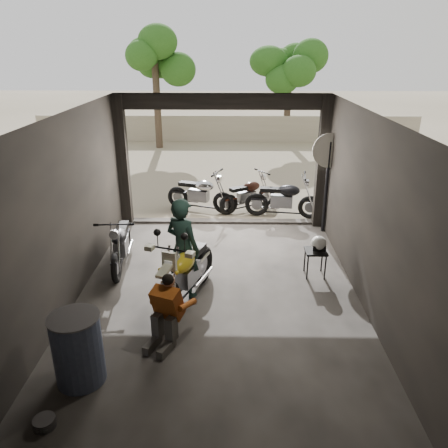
{
  "coord_description": "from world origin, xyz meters",
  "views": [
    {
      "loc": [
        0.23,
        -6.82,
        4.16
      ],
      "look_at": [
        0.09,
        0.6,
        1.15
      ],
      "focal_mm": 35.0,
      "sensor_mm": 36.0,
      "label": 1
    }
  ],
  "objects_px": {
    "left_bike": "(120,240)",
    "oil_drum": "(78,350)",
    "main_bike": "(187,268)",
    "outside_bike_c": "(284,196)",
    "sign_post": "(328,167)",
    "helmet": "(319,243)",
    "rider": "(183,248)",
    "stool": "(316,254)",
    "outside_bike_b": "(248,192)",
    "outside_bike_a": "(200,191)",
    "mechanic": "(164,314)"
  },
  "relations": [
    {
      "from": "left_bike",
      "to": "oil_drum",
      "type": "distance_m",
      "value": 3.34
    },
    {
      "from": "main_bike",
      "to": "outside_bike_c",
      "type": "bearing_deg",
      "value": 81.92
    },
    {
      "from": "oil_drum",
      "to": "sign_post",
      "type": "height_order",
      "value": "sign_post"
    },
    {
      "from": "helmet",
      "to": "sign_post",
      "type": "xyz_separation_m",
      "value": [
        0.55,
        2.2,
        0.92
      ]
    },
    {
      "from": "rider",
      "to": "stool",
      "type": "xyz_separation_m",
      "value": [
        2.46,
        0.72,
        -0.44
      ]
    },
    {
      "from": "outside_bike_b",
      "to": "sign_post",
      "type": "height_order",
      "value": "sign_post"
    },
    {
      "from": "outside_bike_c",
      "to": "rider",
      "type": "xyz_separation_m",
      "value": [
        -2.19,
        -3.92,
        0.33
      ]
    },
    {
      "from": "outside_bike_a",
      "to": "main_bike",
      "type": "bearing_deg",
      "value": -159.44
    },
    {
      "from": "main_bike",
      "to": "oil_drum",
      "type": "relative_size",
      "value": 1.91
    },
    {
      "from": "rider",
      "to": "mechanic",
      "type": "xyz_separation_m",
      "value": [
        -0.14,
        -1.45,
        -0.38
      ]
    },
    {
      "from": "main_bike",
      "to": "helmet",
      "type": "height_order",
      "value": "main_bike"
    },
    {
      "from": "outside_bike_a",
      "to": "outside_bike_c",
      "type": "height_order",
      "value": "outside_bike_c"
    },
    {
      "from": "outside_bike_c",
      "to": "helmet",
      "type": "relative_size",
      "value": 5.62
    },
    {
      "from": "main_bike",
      "to": "sign_post",
      "type": "height_order",
      "value": "sign_post"
    },
    {
      "from": "mechanic",
      "to": "sign_post",
      "type": "xyz_separation_m",
      "value": [
        3.2,
        4.4,
        1.08
      ]
    },
    {
      "from": "helmet",
      "to": "sign_post",
      "type": "distance_m",
      "value": 2.45
    },
    {
      "from": "outside_bike_b",
      "to": "outside_bike_c",
      "type": "height_order",
      "value": "outside_bike_c"
    },
    {
      "from": "outside_bike_c",
      "to": "mechanic",
      "type": "height_order",
      "value": "outside_bike_c"
    },
    {
      "from": "outside_bike_a",
      "to": "sign_post",
      "type": "distance_m",
      "value": 3.53
    },
    {
      "from": "outside_bike_b",
      "to": "oil_drum",
      "type": "bearing_deg",
      "value": 127.51
    },
    {
      "from": "main_bike",
      "to": "rider",
      "type": "distance_m",
      "value": 0.35
    },
    {
      "from": "outside_bike_b",
      "to": "outside_bike_c",
      "type": "bearing_deg",
      "value": -152.18
    },
    {
      "from": "outside_bike_a",
      "to": "mechanic",
      "type": "bearing_deg",
      "value": -161.78
    },
    {
      "from": "main_bike",
      "to": "helmet",
      "type": "distance_m",
      "value": 2.61
    },
    {
      "from": "left_bike",
      "to": "oil_drum",
      "type": "relative_size",
      "value": 1.67
    },
    {
      "from": "outside_bike_a",
      "to": "rider",
      "type": "distance_m",
      "value": 4.38
    },
    {
      "from": "mechanic",
      "to": "helmet",
      "type": "distance_m",
      "value": 3.44
    },
    {
      "from": "outside_bike_b",
      "to": "helmet",
      "type": "distance_m",
      "value": 3.89
    },
    {
      "from": "outside_bike_b",
      "to": "sign_post",
      "type": "bearing_deg",
      "value": -162.33
    },
    {
      "from": "rider",
      "to": "stool",
      "type": "height_order",
      "value": "rider"
    },
    {
      "from": "main_bike",
      "to": "outside_bike_a",
      "type": "xyz_separation_m",
      "value": [
        -0.08,
        4.55,
        -0.06
      ]
    },
    {
      "from": "sign_post",
      "to": "outside_bike_b",
      "type": "bearing_deg",
      "value": 142.99
    },
    {
      "from": "left_bike",
      "to": "outside_bike_c",
      "type": "bearing_deg",
      "value": 33.17
    },
    {
      "from": "main_bike",
      "to": "left_bike",
      "type": "bearing_deg",
      "value": 157.76
    },
    {
      "from": "stool",
      "to": "oil_drum",
      "type": "relative_size",
      "value": 0.56
    },
    {
      "from": "main_bike",
      "to": "outside_bike_b",
      "type": "xyz_separation_m",
      "value": [
        1.21,
        4.62,
        -0.11
      ]
    },
    {
      "from": "mechanic",
      "to": "oil_drum",
      "type": "xyz_separation_m",
      "value": [
        -1.01,
        -0.78,
        -0.04
      ]
    },
    {
      "from": "outside_bike_c",
      "to": "helmet",
      "type": "distance_m",
      "value": 3.19
    },
    {
      "from": "outside_bike_b",
      "to": "helmet",
      "type": "xyz_separation_m",
      "value": [
        1.22,
        -3.69,
        0.17
      ]
    },
    {
      "from": "helmet",
      "to": "oil_drum",
      "type": "distance_m",
      "value": 4.72
    },
    {
      "from": "outside_bike_c",
      "to": "outside_bike_a",
      "type": "bearing_deg",
      "value": 86.2
    },
    {
      "from": "main_bike",
      "to": "outside_bike_b",
      "type": "bearing_deg",
      "value": 94.54
    },
    {
      "from": "stool",
      "to": "helmet",
      "type": "height_order",
      "value": "helmet"
    },
    {
      "from": "outside_bike_b",
      "to": "mechanic",
      "type": "relative_size",
      "value": 1.45
    },
    {
      "from": "outside_bike_a",
      "to": "outside_bike_c",
      "type": "xyz_separation_m",
      "value": [
        2.2,
        -0.45,
        0.01
      ]
    },
    {
      "from": "outside_bike_c",
      "to": "rider",
      "type": "relative_size",
      "value": 0.95
    },
    {
      "from": "oil_drum",
      "to": "sign_post",
      "type": "distance_m",
      "value": 6.77
    },
    {
      "from": "outside_bike_c",
      "to": "helmet",
      "type": "bearing_deg",
      "value": -166.56
    },
    {
      "from": "outside_bike_c",
      "to": "stool",
      "type": "bearing_deg",
      "value": -167.41
    },
    {
      "from": "stool",
      "to": "sign_post",
      "type": "distance_m",
      "value": 2.57
    }
  ]
}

